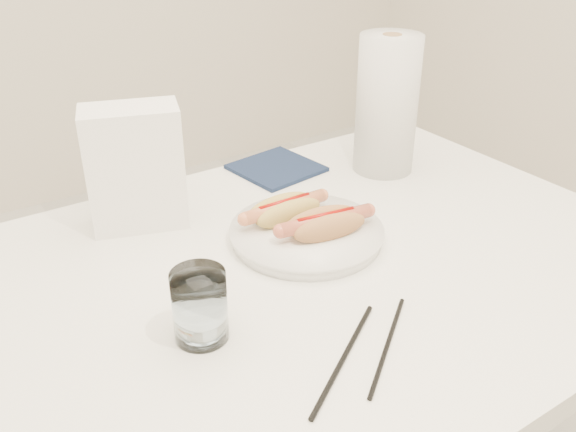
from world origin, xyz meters
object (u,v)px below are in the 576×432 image
table (290,301)px  paper_towel_roll (387,105)px  water_glass (200,306)px  hotdog_left (285,210)px  napkin_box (135,168)px  plate (307,235)px  hotdog_right (325,224)px

table → paper_towel_roll: 0.47m
water_glass → hotdog_left: bearing=35.3°
napkin_box → paper_towel_roll: paper_towel_roll is taller
plate → hotdog_left: hotdog_left is taller
table → paper_towel_roll: (0.37, 0.21, 0.20)m
plate → napkin_box: size_ratio=1.17×
hotdog_left → water_glass: water_glass is taller
water_glass → table: bearing=20.3°
hotdog_left → water_glass: (-0.24, -0.17, 0.01)m
table → napkin_box: napkin_box is taller
table → napkin_box: bearing=116.3°
plate → paper_towel_roll: size_ratio=0.90×
water_glass → paper_towel_roll: bearing=26.7°
table → water_glass: (-0.18, -0.07, 0.11)m
plate → hotdog_right: bearing=-63.9°
hotdog_right → table: bearing=-154.8°
table → water_glass: water_glass is taller
hotdog_right → paper_towel_roll: size_ratio=0.59×
table → napkin_box: size_ratio=5.76×
plate → paper_towel_roll: 0.36m
table → hotdog_left: 0.16m
hotdog_left → hotdog_right: size_ratio=0.96×
table → plate: plate is taller
hotdog_left → paper_towel_roll: size_ratio=0.57×
napkin_box → water_glass: bearing=-80.2°
table → plate: size_ratio=4.92×
napkin_box → table: bearing=-45.1°
hotdog_left → hotdog_right: hotdog_right is taller
water_glass → plate: bearing=26.2°
plate → hotdog_left: 0.06m
hotdog_left → napkin_box: (-0.19, 0.16, 0.06)m
napkin_box → hotdog_left: bearing=-21.8°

